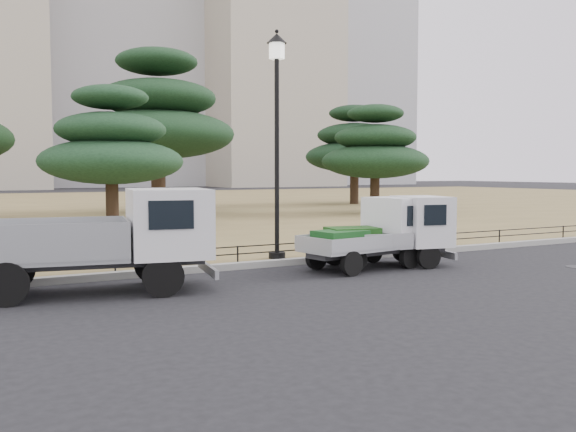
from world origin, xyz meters
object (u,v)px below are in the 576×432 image
truck_kei_front (373,233)px  truck_kei_rear (392,232)px  truck_large (105,235)px  street_lamp (277,107)px

truck_kei_front → truck_kei_rear: (0.57, -0.05, 0.02)m
truck_kei_front → truck_large: bearing=172.4°
truck_kei_front → street_lamp: bearing=127.8°
truck_kei_front → street_lamp: 3.99m
truck_large → truck_kei_front: 6.54m
truck_kei_rear → street_lamp: street_lamp is taller
truck_large → truck_kei_rear: size_ratio=1.38×
truck_large → street_lamp: 5.84m
truck_large → truck_kei_rear: (7.10, 0.02, -0.25)m
truck_kei_front → street_lamp: (-1.77, 1.70, 3.14)m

